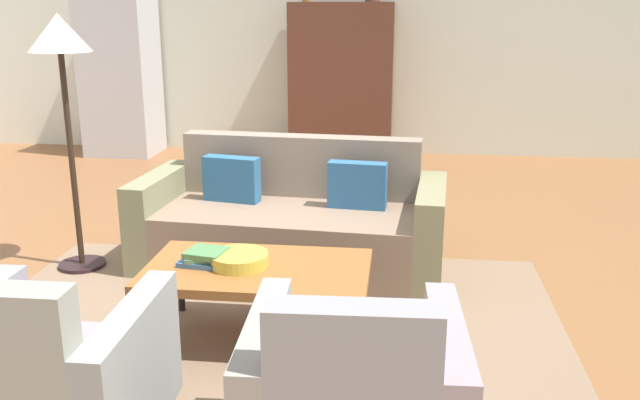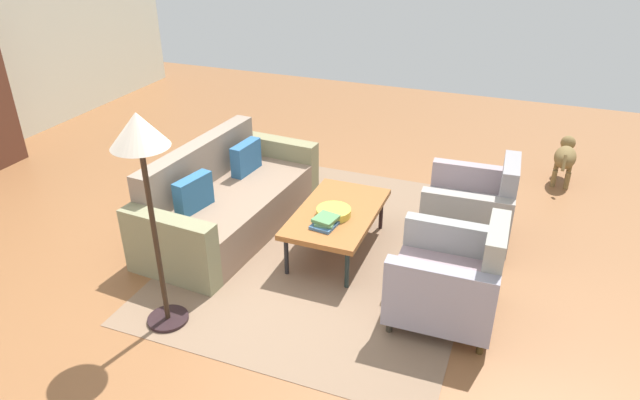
% 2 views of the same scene
% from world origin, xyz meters
% --- Properties ---
extents(ground_plane, '(11.60, 11.60, 0.00)m').
position_xyz_m(ground_plane, '(0.00, 0.00, 0.00)').
color(ground_plane, brown).
extents(wall_back, '(9.67, 0.12, 2.80)m').
position_xyz_m(wall_back, '(0.00, 4.36, 1.40)').
color(wall_back, silver).
rests_on(wall_back, ground).
extents(area_rug, '(3.40, 2.60, 0.01)m').
position_xyz_m(area_rug, '(0.41, -0.65, 0.00)').
color(area_rug, '#7E644D').
rests_on(area_rug, ground).
extents(couch, '(2.16, 1.05, 0.86)m').
position_xyz_m(couch, '(0.42, 0.48, 0.29)').
color(couch, '#826955').
rests_on(couch, ground).
extents(coffee_table, '(1.20, 0.70, 0.42)m').
position_xyz_m(coffee_table, '(0.41, -0.70, 0.38)').
color(coffee_table, black).
rests_on(coffee_table, ground).
extents(armchair_left, '(0.81, 0.81, 0.88)m').
position_xyz_m(armchair_left, '(-0.19, -1.87, 0.34)').
color(armchair_left, '#2E2A20').
rests_on(armchair_left, ground).
extents(fruit_bowl, '(0.31, 0.31, 0.07)m').
position_xyz_m(fruit_bowl, '(0.31, -0.70, 0.45)').
color(fruit_bowl, gold).
rests_on(fruit_bowl, coffee_table).
extents(book_stack, '(0.30, 0.23, 0.08)m').
position_xyz_m(book_stack, '(0.13, -0.70, 0.46)').
color(book_stack, '#3B628C').
rests_on(book_stack, coffee_table).
extents(cabinet, '(1.20, 0.51, 1.80)m').
position_xyz_m(cabinet, '(0.44, 4.01, 0.90)').
color(cabinet, '#562F21').
rests_on(cabinet, ground).
extents(refrigerator, '(0.80, 0.73, 1.85)m').
position_xyz_m(refrigerator, '(-2.23, 3.91, 0.93)').
color(refrigerator, '#B7BABF').
rests_on(refrigerator, ground).
extents(floor_lamp, '(0.40, 0.40, 1.72)m').
position_xyz_m(floor_lamp, '(-1.04, 0.19, 1.44)').
color(floor_lamp, black).
rests_on(floor_lamp, ground).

